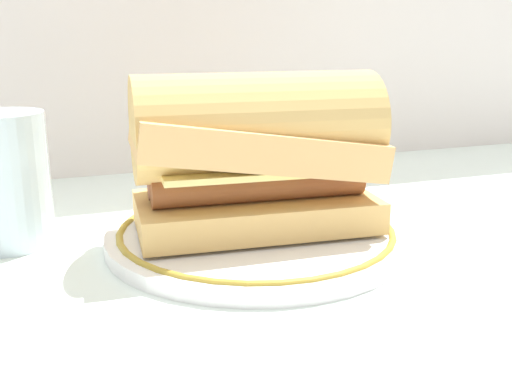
# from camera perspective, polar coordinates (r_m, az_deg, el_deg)

# --- Properties ---
(ground_plane) EXTENTS (1.50, 1.50, 0.00)m
(ground_plane) POSITION_cam_1_polar(r_m,az_deg,el_deg) (0.50, 4.52, -5.63)
(ground_plane) COLOR white
(plate) EXTENTS (0.26, 0.26, 0.01)m
(plate) POSITION_cam_1_polar(r_m,az_deg,el_deg) (0.52, 0.00, -3.96)
(plate) COLOR white
(plate) RESTS_ON ground_plane
(sausage_sandwich) EXTENTS (0.21, 0.12, 0.13)m
(sausage_sandwich) POSITION_cam_1_polar(r_m,az_deg,el_deg) (0.50, 0.00, 3.93)
(sausage_sandwich) COLOR #DDAF67
(sausage_sandwich) RESTS_ON plate
(drinking_glass) EXTENTS (0.07, 0.07, 0.11)m
(drinking_glass) POSITION_cam_1_polar(r_m,az_deg,el_deg) (0.54, -22.43, 0.25)
(drinking_glass) COLOR silver
(drinking_glass) RESTS_ON ground_plane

